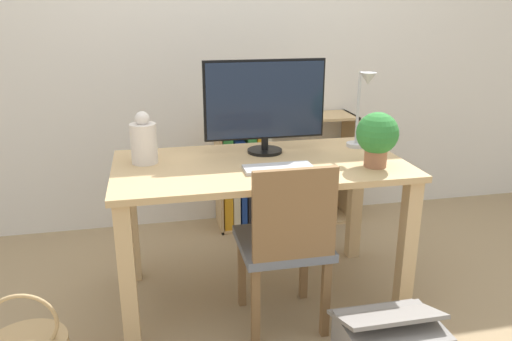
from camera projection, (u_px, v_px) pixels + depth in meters
name	position (u px, v px, depth m)	size (l,w,h in m)	color
ground_plane	(260.00, 294.00, 2.64)	(10.00, 10.00, 0.00)	#997F5B
wall_back	(224.00, 30.00, 3.22)	(8.00, 0.05, 2.60)	silver
desk	(260.00, 187.00, 2.45)	(1.40, 0.73, 0.73)	tan
monitor	(265.00, 102.00, 2.50)	(0.62, 0.18, 0.47)	black
keyboard	(278.00, 168.00, 2.30)	(0.32, 0.13, 0.02)	#B2B2B7
vase	(144.00, 141.00, 2.37)	(0.12, 0.12, 0.25)	silver
desk_lamp	(363.00, 103.00, 2.55)	(0.10, 0.19, 0.41)	#B7B7BC
potted_plant	(377.00, 136.00, 2.30)	(0.20, 0.20, 0.26)	#9E6647
chair	(286.00, 241.00, 2.23)	(0.40, 0.40, 0.83)	slate
bookshelf	(260.00, 173.00, 3.39)	(0.94, 0.28, 0.75)	tan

